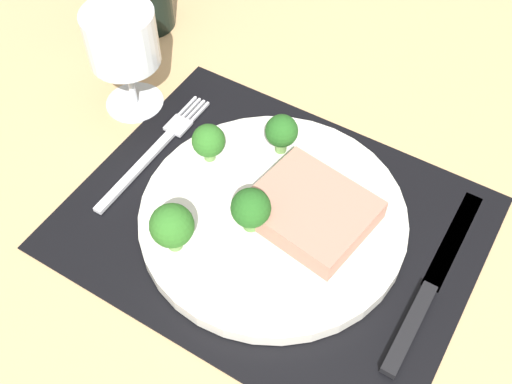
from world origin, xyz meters
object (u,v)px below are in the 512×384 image
(plate, at_px, (273,217))
(steak, at_px, (311,210))
(fork, at_px, (155,150))
(knife, at_px, (428,291))
(wine_glass, at_px, (122,43))

(plate, xyz_separation_m, steak, (0.03, 0.01, 0.02))
(fork, relative_size, knife, 0.83)
(fork, distance_m, knife, 0.33)
(plate, height_order, knife, plate)
(steak, bearing_deg, wine_glass, 168.88)
(steak, distance_m, knife, 0.13)
(knife, xyz_separation_m, wine_glass, (-0.40, 0.06, 0.08))
(fork, relative_size, wine_glass, 1.50)
(steak, distance_m, wine_glass, 0.28)
(plate, distance_m, steak, 0.04)
(steak, relative_size, knife, 0.49)
(fork, bearing_deg, steak, -2.24)
(knife, bearing_deg, plate, 179.30)
(plate, height_order, fork, plate)
(steak, distance_m, fork, 0.20)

